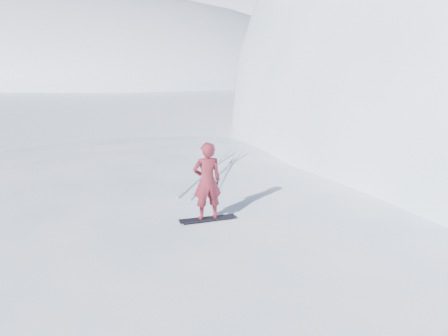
% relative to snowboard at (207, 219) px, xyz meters
% --- Properties ---
extents(ground, '(400.00, 400.00, 0.00)m').
position_rel_snowboard_xyz_m(ground, '(-0.79, -0.20, -2.41)').
color(ground, white).
rests_on(ground, ground).
extents(near_ridge, '(36.00, 28.00, 4.80)m').
position_rel_snowboard_xyz_m(near_ridge, '(0.21, 2.80, -2.41)').
color(near_ridge, white).
rests_on(near_ridge, ground).
extents(far_ridge_a, '(120.00, 70.00, 28.00)m').
position_rel_snowboard_xyz_m(far_ridge_a, '(-70.79, 59.80, -2.41)').
color(far_ridge_a, white).
rests_on(far_ridge_a, ground).
extents(far_ridge_c, '(140.00, 90.00, 36.00)m').
position_rel_snowboard_xyz_m(far_ridge_c, '(-40.79, 109.80, -2.41)').
color(far_ridge_c, white).
rests_on(far_ridge_c, ground).
extents(wind_bumps, '(16.00, 14.40, 1.00)m').
position_rel_snowboard_xyz_m(wind_bumps, '(-1.35, 1.92, -2.41)').
color(wind_bumps, white).
rests_on(wind_bumps, ground).
extents(snowboard, '(1.27, 1.17, 0.02)m').
position_rel_snowboard_xyz_m(snowboard, '(0.00, 0.00, 0.00)').
color(snowboard, black).
rests_on(snowboard, near_ridge).
extents(snowboarder, '(0.86, 0.84, 1.99)m').
position_rel_snowboard_xyz_m(snowboarder, '(0.00, 0.00, 1.01)').
color(snowboarder, maroon).
rests_on(snowboarder, snowboard).
extents(vapor_plume, '(9.27, 7.42, 6.49)m').
position_rel_snowboard_xyz_m(vapor_plume, '(-45.90, 34.24, -2.41)').
color(vapor_plume, white).
rests_on(vapor_plume, ground).
extents(board_tracks, '(2.07, 5.95, 0.04)m').
position_rel_snowboard_xyz_m(board_tracks, '(-1.63, 4.05, 0.01)').
color(board_tracks, silver).
rests_on(board_tracks, ground).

